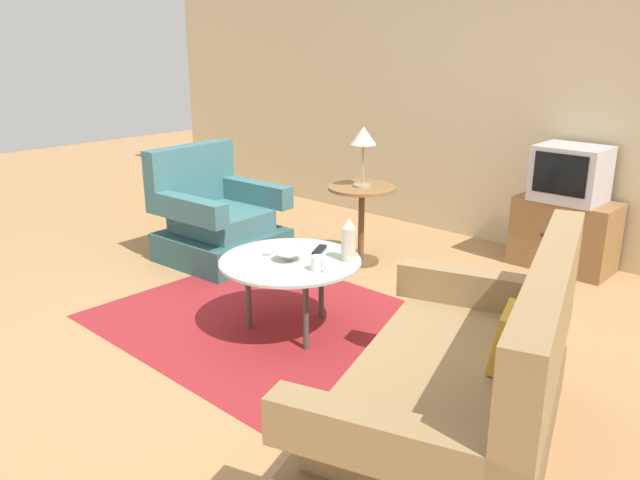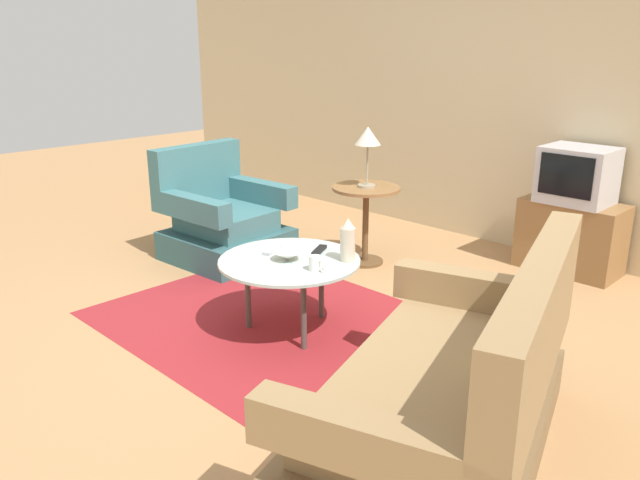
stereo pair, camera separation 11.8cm
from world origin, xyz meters
TOP-DOWN VIEW (x-y plane):
  - ground_plane at (0.00, 0.00)m, footprint 16.00×16.00m
  - back_wall at (0.00, 2.54)m, footprint 9.00×0.12m
  - area_rug at (-0.06, -0.06)m, footprint 2.52×1.76m
  - armchair at (-1.52, 0.51)m, footprint 0.89×0.91m
  - couch at (1.37, -0.44)m, footprint 1.35×1.82m
  - coffee_table at (-0.06, -0.06)m, footprint 0.88×0.88m
  - side_table at (-0.55, 1.24)m, footprint 0.55×0.55m
  - tv_stand at (0.72, 2.24)m, footprint 0.76×0.43m
  - television at (0.72, 2.22)m, footprint 0.51×0.43m
  - table_lamp at (-0.54, 1.23)m, footprint 0.21×0.21m
  - vase at (0.21, 0.18)m, footprint 0.09×0.09m
  - mug at (0.19, -0.08)m, footprint 0.12×0.07m
  - bowl at (-0.06, -0.07)m, footprint 0.18×0.18m
  - tv_remote_dark at (-0.04, 0.18)m, footprint 0.12×0.18m
  - tv_remote_silver at (-0.25, -0.04)m, footprint 0.11×0.18m

SIDE VIEW (x-z plane):
  - ground_plane at x=0.00m, z-range 0.00..0.00m
  - area_rug at x=-0.06m, z-range 0.00..0.00m
  - tv_stand at x=0.72m, z-range 0.00..0.56m
  - couch at x=1.37m, z-range -0.18..0.79m
  - armchair at x=-1.52m, z-range -0.15..0.77m
  - coffee_table at x=-0.06m, z-range 0.20..0.68m
  - side_table at x=-0.55m, z-range 0.14..0.79m
  - tv_remote_dark at x=-0.04m, z-range 0.48..0.50m
  - tv_remote_silver at x=-0.25m, z-range 0.48..0.50m
  - bowl at x=-0.06m, z-range 0.48..0.53m
  - mug at x=0.19m, z-range 0.48..0.57m
  - vase at x=0.21m, z-range 0.47..0.74m
  - television at x=0.72m, z-range 0.56..0.99m
  - table_lamp at x=-0.54m, z-range 0.78..1.26m
  - back_wall at x=0.00m, z-range 0.00..2.70m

